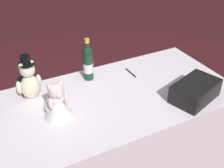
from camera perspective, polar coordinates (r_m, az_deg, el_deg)
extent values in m
cube|color=white|center=(2.07, 0.00, -11.35)|extent=(1.63, 0.80, 0.77)
ellipsoid|color=beige|center=(1.85, -15.97, -0.53)|extent=(0.12, 0.11, 0.16)
cube|color=black|center=(1.88, -16.40, -0.07)|extent=(0.11, 0.07, 0.12)
sphere|color=beige|center=(1.79, -16.55, 2.69)|extent=(0.09, 0.09, 0.09)
sphere|color=beige|center=(1.82, -17.02, 3.02)|extent=(0.04, 0.04, 0.04)
sphere|color=beige|center=(1.78, -15.79, 4.05)|extent=(0.04, 0.04, 0.04)
sphere|color=beige|center=(1.76, -17.69, 3.39)|extent=(0.04, 0.04, 0.04)
ellipsoid|color=beige|center=(1.87, -14.43, 0.66)|extent=(0.04, 0.04, 0.09)
ellipsoid|color=beige|center=(1.84, -18.05, -0.69)|extent=(0.04, 0.04, 0.09)
sphere|color=beige|center=(1.94, -15.61, -0.70)|extent=(0.05, 0.05, 0.05)
sphere|color=beige|center=(1.92, -17.44, -1.39)|extent=(0.05, 0.05, 0.05)
cylinder|color=black|center=(1.77, -16.76, 3.88)|extent=(0.10, 0.10, 0.01)
cylinder|color=black|center=(1.76, -16.91, 4.69)|extent=(0.06, 0.06, 0.05)
cone|color=white|center=(1.66, -10.73, -4.41)|extent=(0.17, 0.17, 0.14)
ellipsoid|color=white|center=(1.63, -10.93, -2.82)|extent=(0.08, 0.07, 0.06)
sphere|color=silver|center=(1.60, -11.12, -1.36)|extent=(0.09, 0.09, 0.09)
sphere|color=silver|center=(1.58, -10.50, -2.20)|extent=(0.04, 0.04, 0.04)
sphere|color=silver|center=(1.57, -12.32, -0.62)|extent=(0.04, 0.04, 0.04)
sphere|color=silver|center=(1.59, -10.21, 0.10)|extent=(0.04, 0.04, 0.04)
ellipsoid|color=silver|center=(1.60, -12.13, -3.90)|extent=(0.03, 0.03, 0.08)
ellipsoid|color=silver|center=(1.63, -9.09, -2.81)|extent=(0.03, 0.03, 0.08)
cone|color=white|center=(1.68, -11.62, -2.28)|extent=(0.15, 0.16, 0.16)
cylinder|color=#153523|center=(1.97, -4.77, 3.57)|extent=(0.07, 0.07, 0.20)
sphere|color=#153523|center=(1.92, -4.92, 6.47)|extent=(0.07, 0.07, 0.07)
cylinder|color=#153523|center=(1.90, -4.99, 7.77)|extent=(0.03, 0.03, 0.08)
cylinder|color=gold|center=(1.89, -5.04, 8.60)|extent=(0.03, 0.03, 0.03)
cylinder|color=silver|center=(1.98, -4.76, 3.32)|extent=(0.07, 0.07, 0.07)
cylinder|color=black|center=(2.08, 3.77, 2.26)|extent=(0.01, 0.13, 0.01)
cone|color=silver|center=(2.13, 2.83, 3.06)|extent=(0.01, 0.01, 0.01)
cube|color=black|center=(1.85, 16.28, -1.33)|extent=(0.35, 0.28, 0.12)
cube|color=#B7B7BF|center=(1.78, 17.46, -3.02)|extent=(0.04, 0.02, 0.03)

